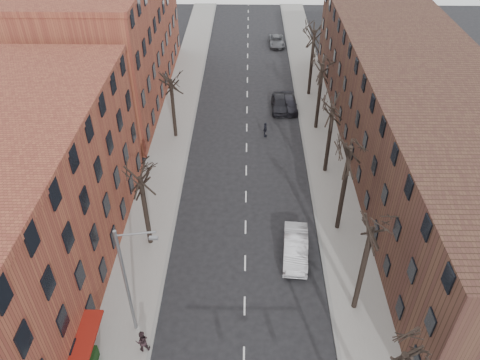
{
  "coord_description": "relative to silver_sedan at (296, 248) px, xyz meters",
  "views": [
    {
      "loc": [
        0.05,
        -8.55,
        26.87
      ],
      "look_at": [
        -0.49,
        21.25,
        4.0
      ],
      "focal_mm": 35.0,
      "sensor_mm": 36.0,
      "label": 1
    }
  ],
  "objects": [
    {
      "name": "sidewalk_left",
      "position": [
        -11.87,
        18.15,
        -0.79
      ],
      "size": [
        4.0,
        90.0,
        0.15
      ],
      "primitive_type": "cube",
      "color": "gray",
      "rests_on": "ground"
    },
    {
      "name": "pedestrian_crossing",
      "position": [
        -1.91,
        17.39,
        -0.03
      ],
      "size": [
        0.5,
        1.01,
        1.66
      ],
      "primitive_type": "imported",
      "rotation": [
        0.0,
        0.0,
        1.47
      ],
      "color": "black",
      "rests_on": "ground"
    },
    {
      "name": "parked_car_far",
      "position": [
        0.48,
        43.23,
        -0.2
      ],
      "size": [
        2.3,
        4.77,
        1.31
      ],
      "primitive_type": "imported",
      "rotation": [
        0.0,
        0.0,
        0.03
      ],
      "color": "#5A5C61",
      "rests_on": "ground"
    },
    {
      "name": "silver_sedan",
      "position": [
        0.0,
        0.0,
        0.0
      ],
      "size": [
        2.22,
        5.34,
        1.72
      ],
      "primitive_type": "imported",
      "rotation": [
        0.0,
        0.0,
        -0.08
      ],
      "color": "#B9BAC1",
      "rests_on": "ground"
    },
    {
      "name": "building_right",
      "position": [
        12.13,
        13.15,
        4.14
      ],
      "size": [
        12.0,
        50.0,
        10.0
      ],
      "primitive_type": "cube",
      "color": "#472D21",
      "rests_on": "ground"
    },
    {
      "name": "sidewalk_right",
      "position": [
        4.13,
        18.15,
        -0.79
      ],
      "size": [
        4.0,
        90.0,
        0.15
      ],
      "primitive_type": "cube",
      "color": "gray",
      "rests_on": "ground"
    },
    {
      "name": "building_left_near",
      "position": [
        -19.87,
        -1.85,
        5.14
      ],
      "size": [
        12.0,
        26.0,
        12.0
      ],
      "primitive_type": "cube",
      "color": "brown",
      "rests_on": "ground"
    },
    {
      "name": "tree_right_f",
      "position": [
        3.73,
        27.15,
        -0.86
      ],
      "size": [
        5.2,
        5.2,
        11.6
      ],
      "primitive_type": null,
      "color": "black",
      "rests_on": "ground"
    },
    {
      "name": "tree_left_a",
      "position": [
        -11.47,
        1.15,
        -0.86
      ],
      "size": [
        5.2,
        5.2,
        9.5
      ],
      "primitive_type": null,
      "color": "black",
      "rests_on": "ground"
    },
    {
      "name": "streetlight",
      "position": [
        -10.9,
        -6.85,
        4.15
      ],
      "size": [
        2.45,
        0.22,
        9.03
      ],
      "color": "slate",
      "rests_on": "ground"
    },
    {
      "name": "tree_right_b",
      "position": [
        3.73,
        -4.85,
        -0.86
      ],
      "size": [
        5.2,
        5.2,
        10.8
      ],
      "primitive_type": null,
      "color": "black",
      "rests_on": "ground"
    },
    {
      "name": "parked_car_near",
      "position": [
        -0.07,
        23.32,
        -0.07
      ],
      "size": [
        1.88,
        4.67,
        1.59
      ],
      "primitive_type": "imported",
      "rotation": [
        0.0,
        0.0,
        0.0
      ],
      "color": "black",
      "rests_on": "ground"
    },
    {
      "name": "parked_car_mid",
      "position": [
        1.03,
        23.41,
        -0.21
      ],
      "size": [
        1.99,
        4.54,
        1.3
      ],
      "primitive_type": "imported",
      "rotation": [
        0.0,
        0.0,
        0.04
      ],
      "color": "black",
      "rests_on": "ground"
    },
    {
      "name": "tree_right_d",
      "position": [
        3.73,
        11.15,
        -0.86
      ],
      "size": [
        5.2,
        5.2,
        10.0
      ],
      "primitive_type": null,
      "color": "black",
      "rests_on": "ground"
    },
    {
      "name": "pedestrian_b",
      "position": [
        -10.27,
        -8.42,
        0.15
      ],
      "size": [
        0.95,
        0.82,
        1.71
      ],
      "primitive_type": "imported",
      "rotation": [
        0.0,
        0.0,
        3.37
      ],
      "color": "black",
      "rests_on": "sidewalk_left"
    },
    {
      "name": "tree_right_e",
      "position": [
        3.73,
        19.15,
        -0.86
      ],
      "size": [
        5.2,
        5.2,
        10.8
      ],
      "primitive_type": null,
      "color": "black",
      "rests_on": "ground"
    },
    {
      "name": "building_left_far",
      "position": [
        -19.87,
        27.15,
        6.14
      ],
      "size": [
        12.0,
        28.0,
        14.0
      ],
      "primitive_type": "cube",
      "color": "brown",
      "rests_on": "ground"
    },
    {
      "name": "tree_left_b",
      "position": [
        -11.47,
        17.15,
        -0.86
      ],
      "size": [
        5.2,
        5.2,
        9.5
      ],
      "primitive_type": null,
      "color": "black",
      "rests_on": "ground"
    },
    {
      "name": "tree_right_c",
      "position": [
        3.73,
        3.15,
        -0.86
      ],
      "size": [
        5.2,
        5.2,
        11.6
      ],
      "primitive_type": null,
      "color": "black",
      "rests_on": "ground"
    }
  ]
}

